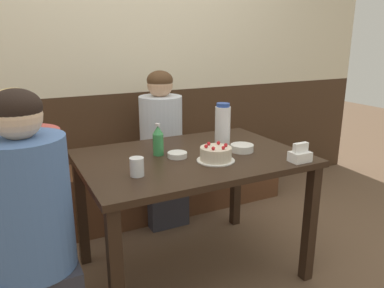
# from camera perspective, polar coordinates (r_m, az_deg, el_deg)

# --- Properties ---
(ground_plane) EXTENTS (12.00, 12.00, 0.00)m
(ground_plane) POSITION_cam_1_polar(r_m,az_deg,el_deg) (2.48, -0.07, -18.51)
(ground_plane) COLOR brown
(back_wall) EXTENTS (4.80, 0.04, 2.50)m
(back_wall) POSITION_cam_1_polar(r_m,az_deg,el_deg) (3.02, -9.38, 12.86)
(back_wall) COLOR #3D2819
(back_wall) RESTS_ON ground_plane
(bench_seat) EXTENTS (2.42, 0.38, 0.46)m
(bench_seat) POSITION_cam_1_polar(r_m,az_deg,el_deg) (3.04, -7.22, -6.80)
(bench_seat) COLOR #56331E
(bench_seat) RESTS_ON ground_plane
(dining_table) EXTENTS (1.25, 0.88, 0.75)m
(dining_table) POSITION_cam_1_polar(r_m,az_deg,el_deg) (2.18, -0.07, -4.15)
(dining_table) COLOR black
(dining_table) RESTS_ON ground_plane
(birthday_cake) EXTENTS (0.21, 0.21, 0.10)m
(birthday_cake) POSITION_cam_1_polar(r_m,az_deg,el_deg) (2.04, 3.64, -1.55)
(birthday_cake) COLOR white
(birthday_cake) RESTS_ON dining_table
(water_pitcher) EXTENTS (0.09, 0.09, 0.27)m
(water_pitcher) POSITION_cam_1_polar(r_m,az_deg,el_deg) (2.30, 4.69, 2.86)
(water_pitcher) COLOR white
(water_pitcher) RESTS_ON dining_table
(soju_bottle) EXTENTS (0.06, 0.06, 0.19)m
(soju_bottle) POSITION_cam_1_polar(r_m,az_deg,el_deg) (2.13, -5.19, 0.57)
(soju_bottle) COLOR #388E4C
(soju_bottle) RESTS_ON dining_table
(napkin_holder) EXTENTS (0.11, 0.08, 0.11)m
(napkin_holder) POSITION_cam_1_polar(r_m,az_deg,el_deg) (2.11, 16.13, -1.59)
(napkin_holder) COLOR white
(napkin_holder) RESTS_ON dining_table
(bowl_soup_white) EXTENTS (0.11, 0.11, 0.03)m
(bowl_soup_white) POSITION_cam_1_polar(r_m,az_deg,el_deg) (2.10, -2.27, -1.65)
(bowl_soup_white) COLOR white
(bowl_soup_white) RESTS_ON dining_table
(bowl_rice_small) EXTENTS (0.14, 0.14, 0.04)m
(bowl_rice_small) POSITION_cam_1_polar(r_m,az_deg,el_deg) (2.23, 7.62, -0.60)
(bowl_rice_small) COLOR white
(bowl_rice_small) RESTS_ON dining_table
(glass_water_tall) EXTENTS (0.07, 0.07, 0.09)m
(glass_water_tall) POSITION_cam_1_polar(r_m,az_deg,el_deg) (1.84, -8.40, -3.46)
(glass_water_tall) COLOR silver
(glass_water_tall) RESTS_ON dining_table
(person_teal_shirt) EXTENTS (0.37, 0.37, 1.19)m
(person_teal_shirt) POSITION_cam_1_polar(r_m,az_deg,el_deg) (1.98, -23.67, -9.74)
(person_teal_shirt) COLOR #33333D
(person_teal_shirt) RESTS_ON ground_plane
(person_pale_blue_shirt) EXTENTS (0.34, 0.34, 1.22)m
(person_pale_blue_shirt) POSITION_cam_1_polar(r_m,az_deg,el_deg) (1.76, -23.07, -12.98)
(person_pale_blue_shirt) COLOR #33333D
(person_pale_blue_shirt) RESTS_ON ground_plane
(person_grey_tee) EXTENTS (0.32, 0.34, 1.18)m
(person_grey_tee) POSITION_cam_1_polar(r_m,az_deg,el_deg) (2.85, -4.66, -1.43)
(person_grey_tee) COLOR #33333D
(person_grey_tee) RESTS_ON ground_plane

